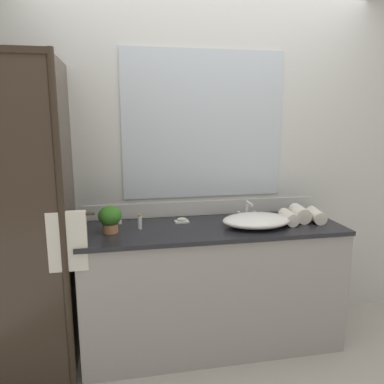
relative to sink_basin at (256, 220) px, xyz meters
name	(u,v)px	position (x,y,z in m)	size (l,w,h in m)	color
ground_plane	(212,343)	(-0.29, 0.06, -0.94)	(8.00, 8.00, 0.00)	#B7B2A8
wall_back_with_mirror	(203,162)	(-0.29, 0.40, 0.36)	(4.40, 0.06, 2.60)	silver
vanity_cabinet	(212,286)	(-0.29, 0.07, -0.49)	(1.80, 0.58, 0.90)	#9E9993
shower_enclosure	(6,227)	(-1.56, -0.13, 0.08)	(1.20, 0.59, 2.00)	#2D2319
sink_basin	(256,220)	(0.00, 0.00, 0.00)	(0.47, 0.33, 0.09)	white
faucet	(247,213)	(0.00, 0.19, 0.00)	(0.17, 0.13, 0.14)	silver
potted_plant	(110,218)	(-0.99, 0.05, 0.06)	(0.15, 0.15, 0.18)	#B77A51
soap_dish	(182,220)	(-0.49, 0.20, -0.03)	(0.10, 0.07, 0.04)	silver
amenity_bottle_shampoo	(140,222)	(-0.79, 0.09, 0.00)	(0.03, 0.03, 0.10)	silver
amenity_bottle_body_wash	(119,218)	(-0.93, 0.25, 0.00)	(0.03, 0.03, 0.09)	white
rolled_towel_near_edge	(316,215)	(0.47, 0.04, 0.00)	(0.09, 0.09, 0.21)	silver
rolled_towel_middle	(300,214)	(0.36, 0.08, 0.01)	(0.11, 0.11, 0.20)	silver
rolled_towel_far_edge	(288,217)	(0.25, 0.03, 0.00)	(0.09, 0.09, 0.19)	silver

